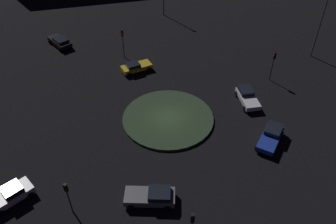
{
  "coord_description": "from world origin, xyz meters",
  "views": [
    {
      "loc": [
        -21.28,
        20.79,
        25.86
      ],
      "look_at": [
        0.0,
        0.0,
        1.04
      ],
      "focal_mm": 36.49,
      "sensor_mm": 36.0,
      "label": 1
    }
  ],
  "objects_px": {
    "car_yellow": "(136,67)",
    "car_blue": "(271,136)",
    "streetlamp_south": "(323,14)",
    "car_silver": "(11,194)",
    "traffic_light_north": "(67,192)",
    "car_white": "(247,97)",
    "car_grey": "(152,196)",
    "traffic_light_south": "(273,61)",
    "car_black": "(60,41)",
    "traffic_light_east": "(123,38)",
    "traffic_light_northwest": "(192,223)"
  },
  "relations": [
    {
      "from": "car_yellow",
      "to": "traffic_light_south",
      "type": "distance_m",
      "value": 18.2
    },
    {
      "from": "car_grey",
      "to": "car_white",
      "type": "height_order",
      "value": "car_grey"
    },
    {
      "from": "traffic_light_northwest",
      "to": "streetlamp_south",
      "type": "distance_m",
      "value": 35.37
    },
    {
      "from": "car_black",
      "to": "traffic_light_east",
      "type": "relative_size",
      "value": 1.06
    },
    {
      "from": "car_silver",
      "to": "traffic_light_south",
      "type": "bearing_deg",
      "value": 171.16
    },
    {
      "from": "traffic_light_north",
      "to": "car_grey",
      "type": "bearing_deg",
      "value": -47.18
    },
    {
      "from": "car_grey",
      "to": "car_silver",
      "type": "xyz_separation_m",
      "value": [
        8.89,
        8.87,
        0.02
      ]
    },
    {
      "from": "traffic_light_south",
      "to": "streetlamp_south",
      "type": "bearing_deg",
      "value": -170.99
    },
    {
      "from": "car_yellow",
      "to": "traffic_light_north",
      "type": "height_order",
      "value": "traffic_light_north"
    },
    {
      "from": "car_silver",
      "to": "traffic_light_northwest",
      "type": "xyz_separation_m",
      "value": [
        -14.03,
        -8.45,
        2.02
      ]
    },
    {
      "from": "traffic_light_east",
      "to": "traffic_light_south",
      "type": "bearing_deg",
      "value": 48.86
    },
    {
      "from": "streetlamp_south",
      "to": "traffic_light_south",
      "type": "bearing_deg",
      "value": 85.22
    },
    {
      "from": "traffic_light_east",
      "to": "traffic_light_south",
      "type": "relative_size",
      "value": 1.05
    },
    {
      "from": "traffic_light_south",
      "to": "streetlamp_south",
      "type": "height_order",
      "value": "streetlamp_south"
    },
    {
      "from": "traffic_light_east",
      "to": "streetlamp_south",
      "type": "xyz_separation_m",
      "value": [
        -18.86,
        -19.94,
        3.38
      ]
    },
    {
      "from": "car_grey",
      "to": "traffic_light_east",
      "type": "bearing_deg",
      "value": -77.24
    },
    {
      "from": "traffic_light_south",
      "to": "streetlamp_south",
      "type": "distance_m",
      "value": 10.4
    },
    {
      "from": "car_black",
      "to": "car_silver",
      "type": "relative_size",
      "value": 1.18
    },
    {
      "from": "car_yellow",
      "to": "car_blue",
      "type": "bearing_deg",
      "value": -69.57
    },
    {
      "from": "car_black",
      "to": "car_silver",
      "type": "height_order",
      "value": "car_silver"
    },
    {
      "from": "streetlamp_south",
      "to": "car_silver",
      "type": "bearing_deg",
      "value": 81.52
    },
    {
      "from": "car_grey",
      "to": "car_blue",
      "type": "bearing_deg",
      "value": -146.72
    },
    {
      "from": "car_yellow",
      "to": "traffic_light_northwest",
      "type": "relative_size",
      "value": 1.14
    },
    {
      "from": "car_yellow",
      "to": "traffic_light_northwest",
      "type": "distance_m",
      "value": 26.22
    },
    {
      "from": "car_yellow",
      "to": "traffic_light_north",
      "type": "distance_m",
      "value": 22.91
    },
    {
      "from": "traffic_light_northwest",
      "to": "traffic_light_south",
      "type": "xyz_separation_m",
      "value": [
        8.46,
        -24.58,
        0.17
      ]
    },
    {
      "from": "car_grey",
      "to": "traffic_light_south",
      "type": "relative_size",
      "value": 1.09
    },
    {
      "from": "traffic_light_east",
      "to": "traffic_light_north",
      "type": "bearing_deg",
      "value": -29.15
    },
    {
      "from": "car_blue",
      "to": "car_yellow",
      "type": "xyz_separation_m",
      "value": [
        20.58,
        1.36,
        -0.03
      ]
    },
    {
      "from": "car_yellow",
      "to": "traffic_light_north",
      "type": "bearing_deg",
      "value": -127.53
    },
    {
      "from": "car_black",
      "to": "traffic_light_south",
      "type": "bearing_deg",
      "value": -148.9
    },
    {
      "from": "traffic_light_east",
      "to": "traffic_light_south",
      "type": "xyz_separation_m",
      "value": [
        -18.04,
        -10.18,
        -0.13
      ]
    },
    {
      "from": "car_blue",
      "to": "traffic_light_north",
      "type": "xyz_separation_m",
      "value": [
        7.23,
        19.86,
        1.98
      ]
    },
    {
      "from": "traffic_light_east",
      "to": "streetlamp_south",
      "type": "bearing_deg",
      "value": 66.03
    },
    {
      "from": "car_white",
      "to": "traffic_light_east",
      "type": "distance_m",
      "value": 19.28
    },
    {
      "from": "car_white",
      "to": "car_blue",
      "type": "bearing_deg",
      "value": 0.8
    },
    {
      "from": "car_grey",
      "to": "traffic_light_east",
      "type": "relative_size",
      "value": 1.04
    },
    {
      "from": "car_black",
      "to": "traffic_light_north",
      "type": "height_order",
      "value": "traffic_light_north"
    },
    {
      "from": "car_grey",
      "to": "car_yellow",
      "type": "xyz_separation_m",
      "value": [
        17.39,
        -12.84,
        -0.03
      ]
    },
    {
      "from": "car_yellow",
      "to": "traffic_light_east",
      "type": "distance_m",
      "value": 4.78
    },
    {
      "from": "car_white",
      "to": "traffic_light_north",
      "type": "xyz_separation_m",
      "value": [
        1.34,
        23.83,
        1.97
      ]
    },
    {
      "from": "car_blue",
      "to": "streetlamp_south",
      "type": "relative_size",
      "value": 0.48
    },
    {
      "from": "car_grey",
      "to": "traffic_light_north",
      "type": "bearing_deg",
      "value": 10.48
    },
    {
      "from": "streetlamp_south",
      "to": "traffic_light_east",
      "type": "bearing_deg",
      "value": 46.59
    },
    {
      "from": "car_white",
      "to": "traffic_light_south",
      "type": "relative_size",
      "value": 1.08
    },
    {
      "from": "traffic_light_north",
      "to": "car_yellow",
      "type": "bearing_deg",
      "value": 24.11
    },
    {
      "from": "traffic_light_south",
      "to": "traffic_light_north",
      "type": "xyz_separation_m",
      "value": [
        0.71,
        29.83,
        -0.25
      ]
    },
    {
      "from": "car_yellow",
      "to": "car_black",
      "type": "bearing_deg",
      "value": 122.01
    },
    {
      "from": "traffic_light_northwest",
      "to": "streetlamp_south",
      "type": "xyz_separation_m",
      "value": [
        7.65,
        -34.34,
        3.68
      ]
    },
    {
      "from": "car_silver",
      "to": "traffic_light_northwest",
      "type": "bearing_deg",
      "value": 121.79
    }
  ]
}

